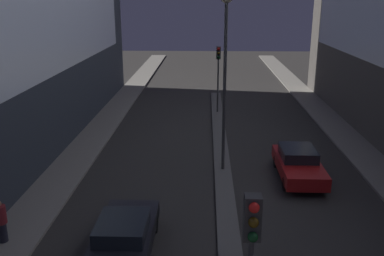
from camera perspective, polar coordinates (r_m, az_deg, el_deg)
name	(u,v)px	position (r m, az deg, el deg)	size (l,w,h in m)	color
median_strip	(222,164)	(22.54, 4.03, -4.75)	(0.84, 33.61, 0.14)	#56544F
traffic_light_mid	(218,65)	(31.48, 3.53, 8.43)	(0.32, 0.42, 4.85)	#383838
street_lamp	(226,43)	(20.15, 4.50, 11.22)	(0.60, 0.60, 8.62)	#383838
car_left_lane	(124,235)	(15.11, -9.04, -13.91)	(1.92, 4.36, 1.42)	black
car_right_lane	(298,164)	(21.30, 14.01, -4.63)	(1.90, 4.47, 1.45)	maroon
pedestrian_on_left_sidewalk	(1,221)	(16.73, -24.14, -11.22)	(0.43, 0.43, 1.58)	black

